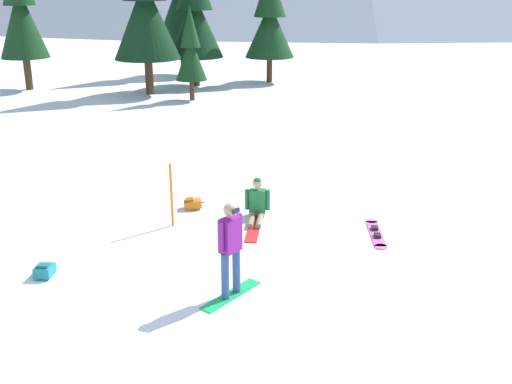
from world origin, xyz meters
name	(u,v)px	position (x,y,z in m)	size (l,w,h in m)	color
ground_plane	(114,283)	(0.00, 0.00, 0.00)	(800.00, 800.00, 0.00)	white
snowboarder_foreground	(230,248)	(2.35, 0.02, 0.99)	(0.89, 1.44, 1.85)	#19B259
snowboarder_midground	(257,205)	(1.98, 3.93, 0.35)	(0.66, 1.86, 1.00)	gray
loose_snowboard_near_right	(376,233)	(4.90, 3.57, 0.02)	(0.59, 1.79, 0.09)	pink
backpack_teal	(45,270)	(-1.48, -0.01, 0.13)	(0.40, 0.55, 0.29)	#1E7A7F
backpack_orange	(193,203)	(0.22, 4.23, 0.14)	(0.55, 0.45, 0.29)	orange
trail_marker_pole	(171,195)	(0.12, 3.03, 0.78)	(0.06, 0.06, 1.56)	orange
pine_tree_tall	(20,9)	(-13.85, 19.40, 4.13)	(2.48, 2.48, 7.58)	#472D19
pine_tree_young	(194,13)	(-5.48, 22.47, 3.87)	(3.01, 3.01, 7.09)	#472D19
pine_tree_broad	(191,50)	(-4.41, 18.40, 2.42)	(1.49, 1.49, 4.45)	#472D19
pine_tree_twin	(270,20)	(-1.82, 24.67, 3.45)	(2.77, 2.77, 6.32)	#472D19
pine_tree_leaning	(145,5)	(-7.05, 19.53, 4.39)	(3.32, 3.32, 8.06)	#472D19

